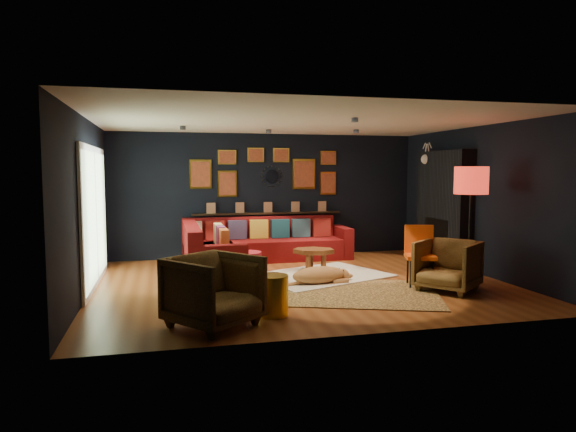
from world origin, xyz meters
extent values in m
plane|color=brown|center=(0.00, 0.00, 0.00)|extent=(6.50, 6.50, 0.00)
plane|color=black|center=(0.00, 2.75, 1.30)|extent=(6.50, 0.00, 6.50)
plane|color=black|center=(0.00, -2.75, 1.30)|extent=(6.50, 0.00, 6.50)
plane|color=black|center=(-3.25, 0.00, 1.30)|extent=(0.00, 5.50, 5.50)
plane|color=black|center=(3.25, 0.00, 1.30)|extent=(0.00, 5.50, 5.50)
plane|color=silver|center=(0.00, 0.00, 2.60)|extent=(6.50, 6.50, 0.00)
cube|color=maroon|center=(-0.20, 2.25, 0.21)|extent=(3.20, 0.95, 0.42)
cube|color=maroon|center=(-0.20, 2.60, 0.63)|extent=(3.20, 0.24, 0.46)
cube|color=maroon|center=(1.50, 2.25, 0.32)|extent=(0.22, 0.95, 0.64)
cube|color=maroon|center=(-1.32, 1.15, 0.21)|extent=(0.95, 2.20, 0.42)
cube|color=maroon|center=(-1.68, 1.15, 0.63)|extent=(0.24, 2.20, 0.46)
cube|color=maroon|center=(-1.32, 0.15, 0.32)|extent=(0.95, 0.22, 0.64)
cube|color=beige|center=(-1.60, 2.40, 0.62)|extent=(0.38, 0.14, 0.38)
cube|color=maroon|center=(-1.15, 2.40, 0.62)|extent=(0.38, 0.14, 0.38)
cube|color=#393356|center=(-0.70, 2.40, 0.62)|extent=(0.38, 0.14, 0.38)
cube|color=gold|center=(-0.25, 2.40, 0.62)|extent=(0.38, 0.14, 0.38)
cube|color=navy|center=(0.20, 2.40, 0.62)|extent=(0.38, 0.14, 0.38)
cube|color=#27495C|center=(0.65, 2.40, 0.62)|extent=(0.38, 0.14, 0.38)
cube|color=maroon|center=(1.10, 2.40, 0.62)|extent=(0.38, 0.14, 0.38)
cube|color=#CFBD7C|center=(-1.15, 1.85, 0.62)|extent=(0.14, 0.38, 0.38)
cube|color=#5C2757|center=(-1.15, 1.35, 0.62)|extent=(0.14, 0.38, 0.38)
cube|color=#BC5E28|center=(-1.15, 0.85, 0.62)|extent=(0.14, 0.38, 0.38)
cube|color=black|center=(0.00, 2.68, 0.92)|extent=(3.20, 0.12, 0.04)
cube|color=gold|center=(-1.40, 2.72, 1.75)|extent=(0.45, 0.03, 0.60)
cube|color=#B74E28|center=(-1.40, 2.70, 1.75)|extent=(0.38, 0.01, 0.51)
cube|color=gold|center=(-0.85, 2.72, 1.55)|extent=(0.40, 0.03, 0.55)
cube|color=#B74E28|center=(-0.85, 2.70, 1.55)|extent=(0.34, 0.01, 0.47)
cube|color=gold|center=(-0.85, 2.72, 2.10)|extent=(0.38, 0.03, 0.30)
cube|color=#B74E28|center=(-0.85, 2.70, 2.10)|extent=(0.32, 0.01, 0.25)
cube|color=gold|center=(0.80, 2.72, 1.75)|extent=(0.50, 0.03, 0.65)
cube|color=#B74E28|center=(0.80, 2.70, 1.75)|extent=(0.42, 0.01, 0.55)
cube|color=gold|center=(1.35, 2.72, 1.55)|extent=(0.35, 0.03, 0.50)
cube|color=#B74E28|center=(1.35, 2.70, 1.55)|extent=(0.30, 0.01, 0.42)
cube|color=gold|center=(1.35, 2.72, 2.10)|extent=(0.35, 0.03, 0.30)
cube|color=#B74E28|center=(1.35, 2.70, 2.10)|extent=(0.30, 0.01, 0.25)
cube|color=gold|center=(-0.25, 2.72, 2.15)|extent=(0.35, 0.03, 0.30)
cube|color=#B74E28|center=(-0.25, 2.70, 2.15)|extent=(0.30, 0.01, 0.25)
cube|color=gold|center=(0.30, 2.72, 2.15)|extent=(0.35, 0.03, 0.30)
cube|color=#B74E28|center=(0.30, 2.70, 2.15)|extent=(0.30, 0.01, 0.25)
cylinder|color=silver|center=(0.10, 2.72, 1.70)|extent=(0.28, 0.03, 0.28)
cone|color=gold|center=(0.32, 2.72, 1.70)|extent=(0.03, 0.16, 0.03)
cone|color=gold|center=(0.30, 2.72, 1.78)|extent=(0.04, 0.16, 0.04)
cone|color=gold|center=(0.26, 2.72, 1.86)|extent=(0.04, 0.16, 0.04)
cone|color=gold|center=(0.18, 2.72, 1.90)|extent=(0.04, 0.16, 0.04)
cone|color=gold|center=(0.10, 2.72, 1.92)|extent=(0.03, 0.16, 0.03)
cone|color=gold|center=(0.02, 2.72, 1.90)|extent=(0.04, 0.16, 0.04)
cone|color=gold|center=(-0.06, 2.72, 1.86)|extent=(0.04, 0.16, 0.04)
cone|color=gold|center=(-0.10, 2.72, 1.78)|extent=(0.04, 0.16, 0.04)
cone|color=gold|center=(-0.12, 2.72, 1.70)|extent=(0.03, 0.16, 0.03)
cone|color=gold|center=(-0.10, 2.72, 1.62)|extent=(0.04, 0.16, 0.04)
cone|color=gold|center=(-0.06, 2.72, 1.54)|extent=(0.04, 0.16, 0.04)
cone|color=gold|center=(0.02, 2.72, 1.50)|extent=(0.04, 0.16, 0.04)
cone|color=gold|center=(0.10, 2.72, 1.48)|extent=(0.03, 0.16, 0.03)
cone|color=gold|center=(0.18, 2.72, 1.50)|extent=(0.04, 0.16, 0.04)
cone|color=gold|center=(0.26, 2.72, 1.54)|extent=(0.04, 0.16, 0.04)
cone|color=gold|center=(0.30, 2.72, 1.62)|extent=(0.04, 0.16, 0.04)
cube|color=black|center=(3.10, 0.90, 1.10)|extent=(0.30, 1.60, 2.20)
cube|color=black|center=(3.04, 0.90, 0.45)|extent=(0.20, 0.80, 0.90)
cone|color=white|center=(3.19, 1.40, 2.05)|extent=(0.35, 0.28, 0.28)
sphere|color=white|center=(2.97, 1.40, 2.05)|extent=(0.20, 0.20, 0.20)
cylinder|color=white|center=(2.99, 1.34, 2.22)|extent=(0.02, 0.10, 0.28)
cylinder|color=white|center=(2.99, 1.46, 2.22)|extent=(0.02, 0.10, 0.28)
cube|color=white|center=(-3.22, 0.60, 1.10)|extent=(0.04, 2.80, 2.20)
cube|color=#A6C395|center=(-3.20, 0.60, 1.10)|extent=(0.01, 2.60, 2.00)
cube|color=white|center=(-3.19, 0.60, 1.10)|extent=(0.02, 0.06, 2.00)
cylinder|color=black|center=(-1.80, 1.20, 2.56)|extent=(0.10, 0.10, 0.06)
cylinder|color=black|center=(-0.20, 1.60, 2.56)|extent=(0.10, 0.10, 0.06)
cylinder|color=black|center=(1.40, 1.20, 2.56)|extent=(0.10, 0.10, 0.06)
cylinder|color=black|center=(0.60, -0.80, 2.56)|extent=(0.10, 0.10, 0.06)
cube|color=silver|center=(0.44, 0.37, 0.01)|extent=(2.62, 2.28, 0.03)
cube|color=tan|center=(0.52, -0.87, 0.01)|extent=(3.08, 2.64, 0.01)
cylinder|color=brown|center=(0.33, 0.70, 0.18)|extent=(0.10, 0.10, 0.31)
cylinder|color=brown|center=(0.61, 0.70, 0.18)|extent=(0.10, 0.10, 0.31)
cylinder|color=brown|center=(0.47, 1.04, 0.18)|extent=(0.10, 0.10, 0.31)
cylinder|color=maroon|center=(-0.73, 1.01, 0.20)|extent=(0.53, 0.53, 0.34)
imported|color=#A57432|center=(-1.60, -2.05, 0.46)|extent=(1.23, 1.22, 0.93)
imported|color=#A57432|center=(2.01, -1.08, 0.42)|extent=(1.12, 1.13, 0.85)
cylinder|color=gold|center=(-0.85, -1.76, 0.26)|extent=(0.41, 0.41, 0.51)
cylinder|color=black|center=(1.54, -0.82, 0.24)|extent=(0.03, 0.03, 0.47)
cylinder|color=black|center=(1.86, -0.94, 0.24)|extent=(0.03, 0.03, 0.47)
cylinder|color=black|center=(1.65, -0.51, 0.24)|extent=(0.03, 0.03, 0.47)
cylinder|color=black|center=(1.97, -0.62, 0.24)|extent=(0.03, 0.03, 0.47)
cube|color=#EC5614|center=(1.75, -0.72, 0.47)|extent=(0.57, 0.57, 0.06)
cube|color=#EC5614|center=(1.82, -0.54, 0.73)|extent=(0.44, 0.20, 0.45)
cylinder|color=black|center=(2.50, -0.89, 0.02)|extent=(0.31, 0.31, 0.04)
cylinder|color=black|center=(2.50, -0.89, 0.80)|extent=(0.04, 0.04, 1.52)
cylinder|color=#AD1D12|center=(2.50, -0.89, 1.67)|extent=(0.52, 0.52, 0.43)
camera|label=1|loc=(-2.15, -7.96, 1.81)|focal=32.00mm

